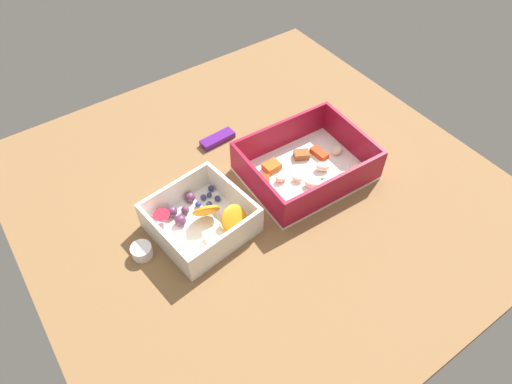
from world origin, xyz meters
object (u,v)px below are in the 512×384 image
Objects in this scene: pasta_container at (306,167)px; paper_cup_liner at (142,251)px; candy_bar at (218,139)px; fruit_bowl at (201,221)px.

pasta_container reaches higher than paper_cup_liner.
paper_cup_liner reaches higher than candy_bar.
pasta_container reaches higher than candy_bar.
paper_cup_liner is at bearing -179.62° from pasta_container.
fruit_bowl is 21.39cm from candy_bar.
fruit_bowl reaches higher than paper_cup_liner.
pasta_container is 18.92cm from candy_bar.
pasta_container is 1.37× the size of fruit_bowl.
candy_bar is at bearing 51.13° from fruit_bowl.
fruit_bowl is 10.46cm from paper_cup_liner.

